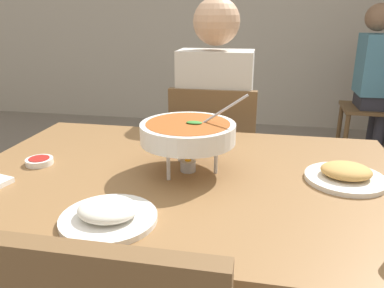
# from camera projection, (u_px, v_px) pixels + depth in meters

# --- Properties ---
(dining_table_main) EXTENTS (1.39, 0.95, 0.75)m
(dining_table_main) POSITION_uv_depth(u_px,v_px,m) (183.00, 202.00, 1.24)
(dining_table_main) COLOR brown
(dining_table_main) RESTS_ON ground_plane
(chair_diner_main) EXTENTS (0.44, 0.44, 0.90)m
(chair_diner_main) POSITION_uv_depth(u_px,v_px,m) (214.00, 159.00, 2.00)
(chair_diner_main) COLOR brown
(chair_diner_main) RESTS_ON ground_plane
(diner_main) EXTENTS (0.40, 0.45, 1.31)m
(diner_main) POSITION_uv_depth(u_px,v_px,m) (216.00, 114.00, 1.95)
(diner_main) COLOR #2D2D38
(diner_main) RESTS_ON ground_plane
(curry_bowl) EXTENTS (0.33, 0.30, 0.26)m
(curry_bowl) POSITION_uv_depth(u_px,v_px,m) (188.00, 133.00, 1.19)
(curry_bowl) COLOR silver
(curry_bowl) RESTS_ON dining_table_main
(rice_plate) EXTENTS (0.24, 0.24, 0.06)m
(rice_plate) POSITION_uv_depth(u_px,v_px,m) (108.00, 214.00, 0.93)
(rice_plate) COLOR white
(rice_plate) RESTS_ON dining_table_main
(appetizer_plate) EXTENTS (0.24, 0.24, 0.06)m
(appetizer_plate) POSITION_uv_depth(u_px,v_px,m) (346.00, 175.00, 1.16)
(appetizer_plate) COLOR white
(appetizer_plate) RESTS_ON dining_table_main
(sauce_dish) EXTENTS (0.09, 0.09, 0.02)m
(sauce_dish) POSITION_uv_depth(u_px,v_px,m) (39.00, 161.00, 1.29)
(sauce_dish) COLOR white
(sauce_dish) RESTS_ON dining_table_main
(chair_bg_left) EXTENTS (0.45, 0.45, 0.90)m
(chair_bg_left) POSITION_uv_depth(u_px,v_px,m) (381.00, 101.00, 3.32)
(chair_bg_left) COLOR brown
(chair_bg_left) RESTS_ON ground_plane
(patron_bg_left) EXTENTS (0.45, 0.40, 1.31)m
(patron_bg_left) POSITION_uv_depth(u_px,v_px,m) (375.00, 73.00, 3.24)
(patron_bg_left) COLOR #2D2D38
(patron_bg_left) RESTS_ON ground_plane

